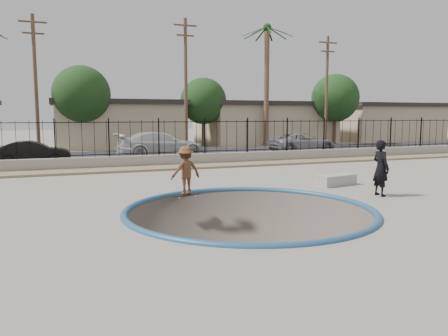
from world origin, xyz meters
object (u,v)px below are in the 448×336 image
Objects in this scene: skateboard at (186,195)px; videographer at (381,168)px; skater at (186,173)px; car_d at (303,143)px; car_b at (33,153)px; car_c at (161,145)px; concrete_ledge at (335,180)px.

skateboard is 6.45m from videographer.
car_d is at bearing -143.04° from skater.
car_b is at bearing 38.81° from videographer.
skater is at bearing 167.82° from car_c.
videographer is 0.49× the size of car_b.
car_b is at bearing -76.93° from skater.
skater is 0.29× the size of car_c.
skater is 12.83m from car_b.
car_d is (6.45, 15.48, -0.21)m from videographer.
skater is 6.39m from videographer.
car_c is (2.23, 13.32, 0.05)m from skater.
car_c is at bearing 14.12° from videographer.
car_c reaches higher than car_d.
skateboard is 18.33m from car_d.
skateboard is 0.25× the size of car_b.
skateboard is at bearing -177.07° from concrete_ledge.
car_b is (-5.04, 11.80, 0.60)m from skateboard.
car_b is 0.78× the size of car_d.
skater reaches higher than car_b.
concrete_ledge reaches higher than skateboard.
videographer reaches higher than skateboard.
car_b is at bearing 97.24° from skateboard.
concrete_ledge is (5.99, 0.31, 0.14)m from skateboard.
car_b reaches higher than concrete_ledge.
car_d is at bearing -92.22° from car_c.
car_b is (-11.08, 13.88, -0.26)m from videographer.
car_b is (-5.04, 11.80, -0.12)m from skater.
concrete_ledge is 13.56m from car_c.
skater is 0.32× the size of car_d.
videographer reaches higher than car_d.
concrete_ledge is at bearing 151.05° from car_d.
car_c is at bearing 64.63° from skateboard.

